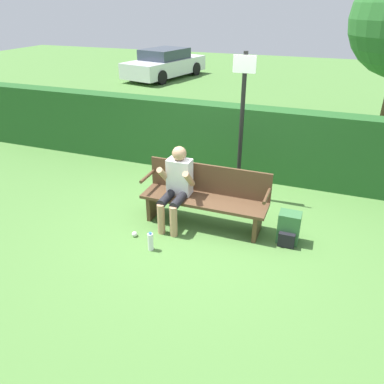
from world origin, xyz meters
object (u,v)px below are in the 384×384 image
Objects in this scene: signpost at (242,120)px; water_bottle at (151,242)px; person_seated at (177,184)px; parked_car at (165,64)px; backpack at (289,228)px; park_bench at (205,196)px.

water_bottle is at bearing -109.90° from signpost.
person_seated is 0.28× the size of parked_car.
water_bottle is (-1.73, -0.86, -0.08)m from backpack.
park_bench is at bearing 176.16° from backpack.
signpost is (0.25, 1.02, 0.91)m from park_bench.
park_bench is at bearing -103.66° from signpost.
park_bench is at bearing 19.56° from person_seated.
water_bottle is at bearing -143.48° from parked_car.
signpost is at bearing 76.34° from park_bench.
person_seated is at bearing 85.74° from water_bottle.
park_bench is 0.79× the size of signpost.
person_seated reaches higher than backpack.
parked_car is (-5.54, 10.81, 0.13)m from park_bench.
water_bottle is 12.81m from parked_car.
signpost is at bearing 60.74° from person_seated.
person_seated is (-0.40, -0.14, 0.20)m from park_bench.
person_seated is 1.73m from backpack.
person_seated reaches higher than water_bottle.
signpost is at bearing 132.63° from backpack.
water_bottle is at bearing -153.52° from backpack.
person_seated is 0.50× the size of signpost.
backpack is (1.67, 0.06, -0.44)m from person_seated.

